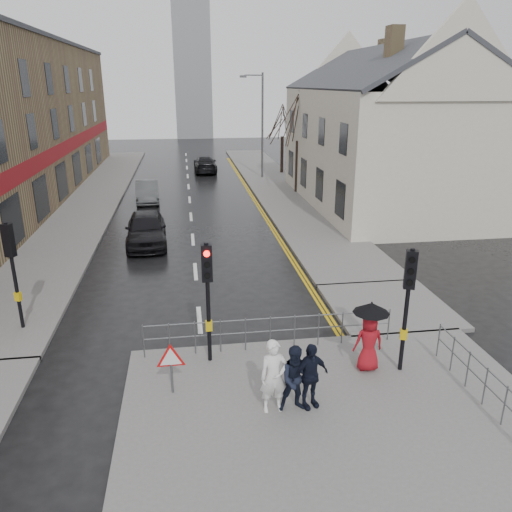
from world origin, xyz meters
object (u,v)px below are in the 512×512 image
object	(u,v)px
pedestrian_with_umbrella	(369,332)
pedestrian_a	(274,377)
pedestrian_d	(310,376)
car_mid	(147,192)
pedestrian_b	(296,379)
car_parked	(146,229)

from	to	relation	value
pedestrian_with_umbrella	pedestrian_a	bearing A→B (deg)	-153.46
pedestrian_d	car_mid	size ratio (longest dim) A/B	0.40
pedestrian_b	pedestrian_d	world-z (taller)	pedestrian_b
pedestrian_a	pedestrian_with_umbrella	xyz separation A→B (m)	(2.78, 1.39, 0.19)
pedestrian_b	car_parked	bearing A→B (deg)	107.51
car_parked	pedestrian_with_umbrella	bearing A→B (deg)	-65.09
car_parked	pedestrian_a	bearing A→B (deg)	-77.68
pedestrian_d	car_mid	bearing A→B (deg)	85.44
pedestrian_b	pedestrian_with_umbrella	xyz separation A→B (m)	(2.26, 1.44, 0.27)
pedestrian_a	pedestrian_b	bearing A→B (deg)	-11.05
pedestrian_d	pedestrian_b	bearing A→B (deg)	176.84
pedestrian_a	car_mid	size ratio (longest dim) A/B	0.44
pedestrian_a	car_parked	distance (m)	14.26
car_mid	car_parked	bearing A→B (deg)	-90.73
pedestrian_with_umbrella	car_parked	world-z (taller)	pedestrian_with_umbrella
pedestrian_a	pedestrian_b	size ratio (longest dim) A/B	1.09
pedestrian_a	car_mid	xyz separation A→B (m)	(-4.26, 23.08, -0.36)
pedestrian_b	pedestrian_d	size ratio (longest dim) A/B	1.00
pedestrian_b	car_mid	distance (m)	23.62
pedestrian_with_umbrella	car_parked	size ratio (longest dim) A/B	0.42
pedestrian_a	pedestrian_d	world-z (taller)	pedestrian_a
pedestrian_with_umbrella	car_mid	bearing A→B (deg)	107.98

